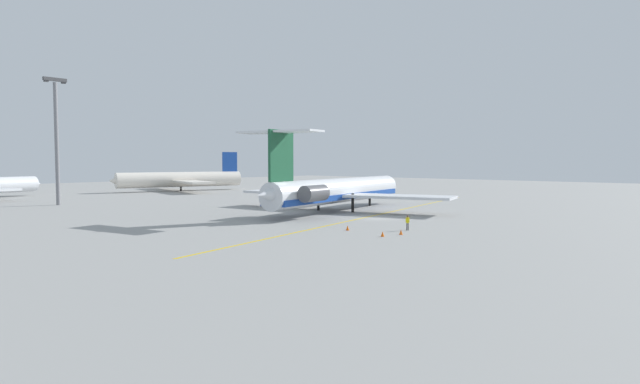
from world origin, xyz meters
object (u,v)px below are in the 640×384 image
(light_mast, at_px, (56,135))
(ground_crew_near_tail, at_px, (408,221))
(main_jetliner, at_px, (335,190))
(ground_crew_near_nose, at_px, (287,193))
(safety_cone_tail, at_px, (348,228))
(safety_cone_nose, at_px, (401,232))
(safety_cone_wingtip, at_px, (383,234))
(airliner_mid_left, at_px, (177,179))

(light_mast, bearing_deg, ground_crew_near_tail, -80.19)
(ground_crew_near_tail, bearing_deg, main_jetliner, -145.59)
(ground_crew_near_nose, height_order, safety_cone_tail, ground_crew_near_nose)
(ground_crew_near_tail, height_order, safety_cone_tail, ground_crew_near_tail)
(safety_cone_nose, relative_size, safety_cone_tail, 1.00)
(safety_cone_wingtip, bearing_deg, safety_cone_nose, -13.85)
(safety_cone_wingtip, distance_m, safety_cone_tail, 6.11)
(ground_crew_near_tail, height_order, light_mast, light_mast)
(ground_crew_near_tail, distance_m, safety_cone_tail, 6.87)
(airliner_mid_left, distance_m, light_mast, 46.00)
(ground_crew_near_nose, height_order, light_mast, light_mast)
(light_mast, bearing_deg, ground_crew_near_nose, -25.82)
(ground_crew_near_tail, xyz_separation_m, safety_cone_nose, (-3.52, -1.40, -0.82))
(main_jetliner, bearing_deg, airliner_mid_left, 66.63)
(ground_crew_near_nose, bearing_deg, safety_cone_nose, -143.12)
(ground_crew_near_nose, bearing_deg, light_mast, 133.85)
(safety_cone_nose, height_order, safety_cone_wingtip, same)
(airliner_mid_left, xyz_separation_m, safety_cone_nose, (-31.53, -88.93, -2.75))
(airliner_mid_left, bearing_deg, safety_cone_nose, 86.08)
(ground_crew_near_tail, height_order, safety_cone_nose, ground_crew_near_tail)
(airliner_mid_left, height_order, safety_cone_wingtip, airliner_mid_left)
(safety_cone_nose, bearing_deg, ground_crew_near_tail, 21.64)
(light_mast, bearing_deg, safety_cone_wingtip, -85.45)
(airliner_mid_left, bearing_deg, light_mast, 44.63)
(airliner_mid_left, distance_m, safety_cone_wingtip, 94.69)
(main_jetliner, bearing_deg, ground_crew_near_nose, 49.41)
(safety_cone_nose, xyz_separation_m, light_mast, (-7.84, 67.08, 12.19))
(main_jetliner, distance_m, ground_crew_near_tail, 24.26)
(airliner_mid_left, relative_size, light_mast, 1.51)
(safety_cone_wingtip, bearing_deg, main_jetliner, 49.79)
(main_jetliner, height_order, ground_crew_near_nose, main_jetliner)
(ground_crew_near_nose, xyz_separation_m, ground_crew_near_tail, (-27.56, -46.86, -0.02))
(safety_cone_tail, bearing_deg, safety_cone_wingtip, -104.89)
(airliner_mid_left, relative_size, ground_crew_near_tail, 19.60)
(safety_cone_nose, xyz_separation_m, safety_cone_wingtip, (-2.54, 0.63, 0.00))
(safety_cone_tail, bearing_deg, ground_crew_near_tail, -48.82)
(main_jetliner, relative_size, ground_crew_near_nose, 23.36)
(safety_cone_tail, bearing_deg, airliner_mid_left, 68.47)
(airliner_mid_left, xyz_separation_m, safety_cone_wingtip, (-34.07, -88.31, -2.75))
(ground_crew_near_nose, bearing_deg, airliner_mid_left, 69.04)
(safety_cone_wingtip, xyz_separation_m, safety_cone_tail, (1.57, 5.91, 0.00))
(ground_crew_near_nose, distance_m, safety_cone_wingtip, 58.31)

